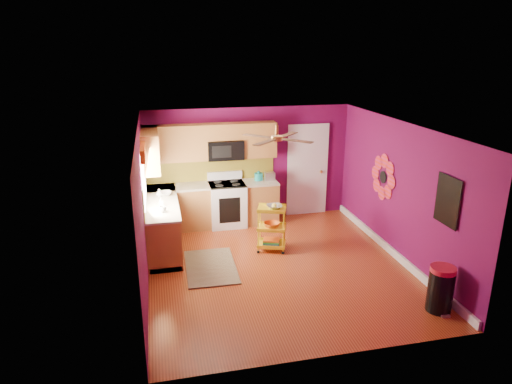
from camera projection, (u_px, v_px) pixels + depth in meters
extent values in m
plane|color=maroon|center=(278.00, 267.00, 8.11)|extent=(5.00, 5.00, 0.00)
cube|color=#620B45|center=(249.00, 164.00, 10.04)|extent=(4.50, 0.04, 2.50)
cube|color=#620B45|center=(335.00, 268.00, 5.40)|extent=(4.50, 0.04, 2.50)
cube|color=#620B45|center=(143.00, 211.00, 7.26)|extent=(0.04, 5.00, 2.50)
cube|color=#620B45|center=(400.00, 192.00, 8.19)|extent=(0.04, 5.00, 2.50)
cube|color=silver|center=(280.00, 127.00, 7.34)|extent=(4.50, 5.00, 0.04)
cube|color=white|center=(392.00, 251.00, 8.55)|extent=(0.05, 4.90, 0.14)
cube|color=brown|center=(163.00, 224.00, 8.82)|extent=(0.60, 2.30, 0.90)
cube|color=brown|center=(213.00, 206.00, 9.84)|extent=(2.80, 0.60, 0.90)
cube|color=beige|center=(161.00, 202.00, 8.67)|extent=(0.63, 2.30, 0.04)
cube|color=beige|center=(213.00, 185.00, 9.69)|extent=(2.80, 0.63, 0.04)
cube|color=black|center=(164.00, 243.00, 8.94)|extent=(0.54, 2.30, 0.10)
cube|color=black|center=(214.00, 223.00, 9.96)|extent=(2.80, 0.54, 0.10)
cube|color=white|center=(227.00, 205.00, 9.87)|extent=(0.76, 0.66, 0.92)
cube|color=black|center=(227.00, 184.00, 9.72)|extent=(0.76, 0.62, 0.03)
cube|color=white|center=(225.00, 176.00, 9.95)|extent=(0.76, 0.06, 0.18)
cube|color=black|center=(230.00, 210.00, 9.57)|extent=(0.45, 0.02, 0.55)
cube|color=brown|center=(175.00, 143.00, 9.38)|extent=(1.32, 0.33, 0.75)
cube|color=brown|center=(259.00, 140.00, 9.75)|extent=(0.72, 0.33, 0.75)
cube|color=brown|center=(225.00, 132.00, 9.53)|extent=(0.76, 0.33, 0.34)
cube|color=brown|center=(150.00, 150.00, 8.83)|extent=(0.33, 1.30, 0.75)
cube|color=black|center=(225.00, 150.00, 9.62)|extent=(0.76, 0.38, 0.40)
cube|color=olive|center=(211.00, 169.00, 9.87)|extent=(2.80, 0.01, 0.51)
cube|color=olive|center=(144.00, 189.00, 8.53)|extent=(0.01, 2.30, 0.51)
cube|color=white|center=(143.00, 175.00, 8.14)|extent=(0.03, 1.20, 1.00)
cube|color=#CB5312|center=(143.00, 149.00, 8.00)|extent=(0.08, 1.35, 0.22)
cube|color=white|center=(307.00, 171.00, 10.37)|extent=(0.85, 0.04, 2.05)
cube|color=white|center=(307.00, 171.00, 10.35)|extent=(0.95, 0.02, 2.15)
sphere|color=#BF8C3F|center=(321.00, 172.00, 10.39)|extent=(0.07, 0.07, 0.07)
cylinder|color=black|center=(383.00, 177.00, 8.71)|extent=(0.01, 0.24, 0.24)
cube|color=teal|center=(448.00, 201.00, 6.80)|extent=(0.03, 0.52, 0.72)
cube|color=black|center=(447.00, 201.00, 6.79)|extent=(0.01, 0.56, 0.76)
cylinder|color=#BF8C3F|center=(277.00, 130.00, 7.55)|extent=(0.06, 0.06, 0.16)
cylinder|color=#BF8C3F|center=(277.00, 138.00, 7.59)|extent=(0.20, 0.20, 0.08)
cube|color=#4C2D19|center=(288.00, 135.00, 7.90)|extent=(0.47, 0.47, 0.01)
cube|color=#4C2D19|center=(257.00, 136.00, 7.78)|extent=(0.47, 0.47, 0.01)
cube|color=#4C2D19|center=(265.00, 142.00, 7.28)|extent=(0.47, 0.47, 0.01)
cube|color=#4C2D19|center=(297.00, 141.00, 7.40)|extent=(0.47, 0.47, 0.01)
cube|color=black|center=(211.00, 267.00, 8.09)|extent=(0.90, 1.44, 0.02)
cylinder|color=yellow|center=(258.00, 231.00, 8.50)|extent=(0.02, 0.02, 0.82)
cylinder|color=yellow|center=(283.00, 232.00, 8.45)|extent=(0.02, 0.02, 0.82)
cylinder|color=yellow|center=(260.00, 225.00, 8.81)|extent=(0.02, 0.02, 0.82)
cylinder|color=yellow|center=(284.00, 226.00, 8.76)|extent=(0.02, 0.02, 0.82)
sphere|color=black|center=(258.00, 252.00, 8.63)|extent=(0.06, 0.06, 0.06)
sphere|color=black|center=(283.00, 253.00, 8.58)|extent=(0.06, 0.06, 0.06)
sphere|color=black|center=(260.00, 244.00, 8.94)|extent=(0.06, 0.06, 0.06)
sphere|color=black|center=(284.00, 246.00, 8.89)|extent=(0.06, 0.06, 0.06)
cube|color=yellow|center=(272.00, 209.00, 8.51)|extent=(0.62, 0.53, 0.03)
cube|color=yellow|center=(272.00, 228.00, 8.63)|extent=(0.62, 0.53, 0.03)
cube|color=yellow|center=(271.00, 244.00, 8.74)|extent=(0.62, 0.53, 0.03)
imported|color=beige|center=(274.00, 207.00, 8.49)|extent=(0.37, 0.37, 0.07)
sphere|color=yellow|center=(274.00, 206.00, 8.49)|extent=(0.10, 0.10, 0.10)
imported|color=#CB5312|center=(272.00, 225.00, 8.61)|extent=(0.38, 0.38, 0.09)
cube|color=navy|center=(271.00, 243.00, 8.73)|extent=(0.37, 0.32, 0.04)
cube|color=#267233|center=(271.00, 241.00, 8.71)|extent=(0.37, 0.32, 0.03)
cube|color=#CB5312|center=(271.00, 240.00, 8.71)|extent=(0.37, 0.32, 0.03)
cylinder|color=black|center=(440.00, 291.00, 6.70)|extent=(0.43, 0.43, 0.64)
cylinder|color=#B2192E|center=(443.00, 269.00, 6.59)|extent=(0.37, 0.37, 0.07)
cube|color=beige|center=(445.00, 316.00, 6.62)|extent=(0.14, 0.08, 0.03)
cylinder|color=#12868A|center=(259.00, 177.00, 9.94)|extent=(0.18, 0.18, 0.16)
sphere|color=#12868A|center=(259.00, 172.00, 9.90)|extent=(0.06, 0.06, 0.06)
cube|color=beige|center=(270.00, 176.00, 9.92)|extent=(0.22, 0.15, 0.18)
imported|color=#EA3F72|center=(161.00, 202.00, 8.32)|extent=(0.08, 0.08, 0.17)
imported|color=white|center=(159.00, 193.00, 8.87)|extent=(0.12, 0.12, 0.16)
imported|color=white|center=(165.00, 194.00, 8.96)|extent=(0.27, 0.27, 0.07)
imported|color=white|center=(163.00, 209.00, 8.06)|extent=(0.13, 0.13, 0.10)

